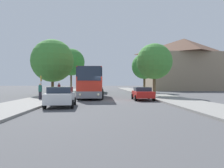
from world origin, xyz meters
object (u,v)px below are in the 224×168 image
bus_middle (95,84)px  parked_car_left_curb (61,96)px  bus_front (92,83)px  parked_car_right_near (142,93)px  pedestrian_waiting_near (40,91)px  bus_stop_sign (41,84)px  tree_left_near (53,61)px  pedestrian_waiting_far (59,89)px  tree_right_mid (144,66)px  tree_left_far (71,62)px  pedestrian_walking_back (40,90)px  tree_right_near (154,61)px

bus_middle → parked_car_left_curb: size_ratio=2.70×
bus_front → parked_car_right_near: size_ratio=2.46×
pedestrian_waiting_near → bus_stop_sign: bearing=135.9°
bus_stop_sign → tree_left_near: (-0.44, 7.49, 3.36)m
bus_front → tree_left_near: 8.61m
bus_front → pedestrian_waiting_far: 4.56m
tree_right_mid → pedestrian_waiting_near: bearing=-128.8°
tree_left_far → tree_right_mid: (14.93, -8.74, -1.58)m
pedestrian_waiting_near → pedestrian_walking_back: size_ratio=1.01×
tree_left_far → pedestrian_waiting_far: bearing=-85.9°
bus_front → pedestrian_waiting_far: bearing=162.2°
pedestrian_walking_back → pedestrian_waiting_far: bearing=-121.5°
pedestrian_waiting_far → tree_right_near: (12.46, 0.36, 3.68)m
bus_middle → tree_left_far: tree_left_far is taller
tree_right_near → pedestrian_waiting_far: bearing=-178.4°
bus_stop_sign → bus_front: bearing=21.7°
parked_car_left_curb → pedestrian_waiting_far: size_ratio=2.43×
parked_car_left_curb → bus_front: bearing=76.7°
pedestrian_waiting_near → tree_left_near: tree_left_near is taller
bus_middle → pedestrian_waiting_far: 14.58m
parked_car_left_curb → pedestrian_waiting_near: 7.11m
pedestrian_waiting_far → tree_left_far: (-1.51, 21.11, 5.55)m
parked_car_left_curb → tree_left_near: bearing=101.6°
pedestrian_walking_back → tree_left_far: size_ratio=0.17×
pedestrian_waiting_far → tree_left_far: bearing=79.4°
parked_car_left_curb → tree_right_mid: size_ratio=0.57×
bus_middle → pedestrian_waiting_near: bus_middle is taller
parked_car_left_curb → pedestrian_walking_back: size_ratio=2.54×
bus_front → tree_left_far: bearing=104.3°
bus_stop_sign → pedestrian_walking_back: (-0.49, 1.43, -0.76)m
parked_car_right_near → tree_left_near: (-11.58, 9.19, 4.35)m
pedestrian_waiting_far → tree_right_near: tree_right_near is taller
pedestrian_walking_back → bus_front: bearing=-164.4°
bus_front → tree_left_near: bearing=138.5°
bus_middle → bus_stop_sign: size_ratio=4.39×
bus_front → tree_right_mid: tree_right_mid is taller
pedestrian_waiting_near → tree_left_far: (-0.65, 26.52, 5.58)m
tree_right_near → tree_right_mid: 12.06m
tree_right_near → tree_right_mid: bearing=85.4°
parked_car_left_curb → tree_left_far: tree_left_far is taller
parked_car_left_curb → pedestrian_walking_back: (-4.23, 9.57, 0.17)m
pedestrian_waiting_near → tree_right_mid: 23.15m
pedestrian_walking_back → tree_right_mid: 21.38m
parked_car_right_near → tree_left_far: 29.30m
pedestrian_waiting_far → tree_right_near: size_ratio=0.25×
tree_left_near → tree_right_near: tree_left_near is taller
parked_car_left_curb → bus_stop_sign: size_ratio=1.63×
bus_front → parked_car_left_curb: bearing=-100.0°
parked_car_right_near → bus_stop_sign: bus_stop_sign is taller
bus_stop_sign → parked_car_left_curb: bearing=-65.3°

